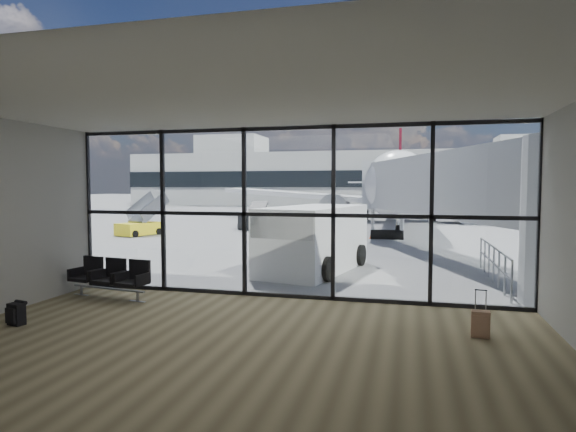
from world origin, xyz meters
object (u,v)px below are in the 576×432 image
at_px(seating_row, 112,276).
at_px(belt_loader, 254,220).
at_px(mobile_stairs, 140,227).
at_px(suitcase, 480,324).
at_px(backpack, 16,314).
at_px(service_van, 313,238).
at_px(airliner, 399,186).

distance_m(seating_row, belt_loader, 20.99).
xyz_separation_m(seating_row, mobile_stairs, (-8.12, 14.73, -0.07)).
relative_size(suitcase, mobile_stairs, 0.29).
relative_size(backpack, service_van, 0.09).
xyz_separation_m(seating_row, suitcase, (8.98, -1.27, -0.29)).
height_order(seating_row, service_van, service_van).
distance_m(airliner, service_van, 27.07).
bearing_deg(service_van, suitcase, -42.74).
bearing_deg(seating_row, service_van, 59.08).
xyz_separation_m(backpack, airliner, (7.15, 34.91, 2.71)).
relative_size(service_van, belt_loader, 1.35).
distance_m(seating_row, mobile_stairs, 16.82).
distance_m(airliner, belt_loader, 15.09).
distance_m(service_van, belt_loader, 17.18).
relative_size(belt_loader, mobile_stairs, 1.25).
xyz_separation_m(backpack, mobile_stairs, (-7.70, 17.49, 0.26)).
bearing_deg(backpack, service_van, 71.49).
distance_m(seating_row, backpack, 2.81).
bearing_deg(belt_loader, airliner, 44.15).
bearing_deg(service_van, belt_loader, 127.08).
relative_size(backpack, airliner, 0.01).
bearing_deg(backpack, seating_row, 93.70).
bearing_deg(suitcase, service_van, 130.29).
bearing_deg(mobile_stairs, service_van, -19.27).
bearing_deg(mobile_stairs, airliner, 67.50).
bearing_deg(airliner, seating_row, -102.76).
bearing_deg(belt_loader, backpack, -89.44).
height_order(airliner, belt_loader, airliner).
relative_size(seating_row, mobile_stairs, 0.71).
xyz_separation_m(airliner, belt_loader, (-9.65, -11.36, -2.34)).
bearing_deg(service_van, seating_row, -117.91).
relative_size(suitcase, airliner, 0.02).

